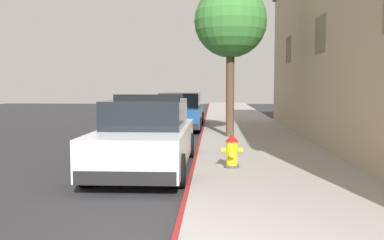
{
  "coord_description": "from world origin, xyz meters",
  "views": [
    {
      "loc": [
        0.4,
        -4.2,
        1.88
      ],
      "look_at": [
        -0.15,
        6.8,
        1.0
      ],
      "focal_mm": 40.44,
      "sensor_mm": 36.0,
      "label": 1
    }
  ],
  "objects_px": {
    "fire_hydrant": "(232,151)",
    "street_tree": "(231,22)",
    "police_cruiser": "(147,136)",
    "parked_car_silver_ahead": "(180,112)"
  },
  "relations": [
    {
      "from": "fire_hydrant",
      "to": "street_tree",
      "type": "distance_m",
      "value": 6.65
    },
    {
      "from": "police_cruiser",
      "to": "fire_hydrant",
      "type": "distance_m",
      "value": 1.96
    },
    {
      "from": "police_cruiser",
      "to": "parked_car_silver_ahead",
      "type": "bearing_deg",
      "value": 89.67
    },
    {
      "from": "police_cruiser",
      "to": "parked_car_silver_ahead",
      "type": "relative_size",
      "value": 1.0
    },
    {
      "from": "fire_hydrant",
      "to": "street_tree",
      "type": "bearing_deg",
      "value": 88.3
    },
    {
      "from": "police_cruiser",
      "to": "fire_hydrant",
      "type": "height_order",
      "value": "police_cruiser"
    },
    {
      "from": "police_cruiser",
      "to": "street_tree",
      "type": "relative_size",
      "value": 0.95
    },
    {
      "from": "police_cruiser",
      "to": "parked_car_silver_ahead",
      "type": "distance_m",
      "value": 9.12
    },
    {
      "from": "police_cruiser",
      "to": "fire_hydrant",
      "type": "bearing_deg",
      "value": -13.85
    },
    {
      "from": "police_cruiser",
      "to": "parked_car_silver_ahead",
      "type": "xyz_separation_m",
      "value": [
        0.05,
        9.12,
        -0.0
      ]
    }
  ]
}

